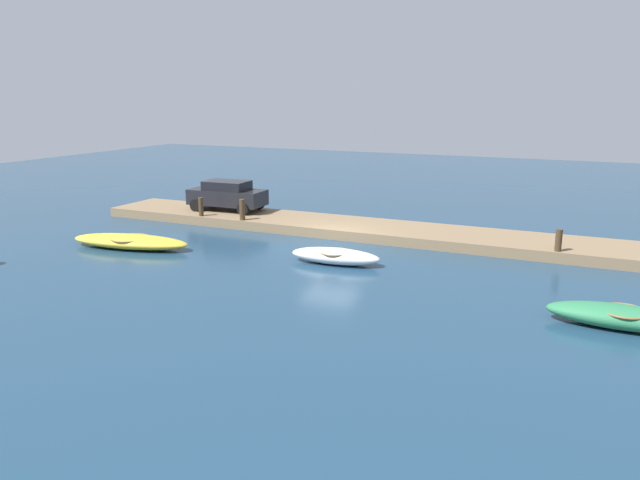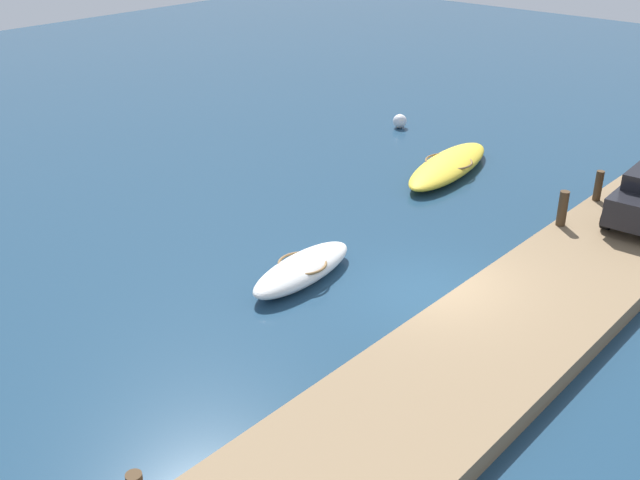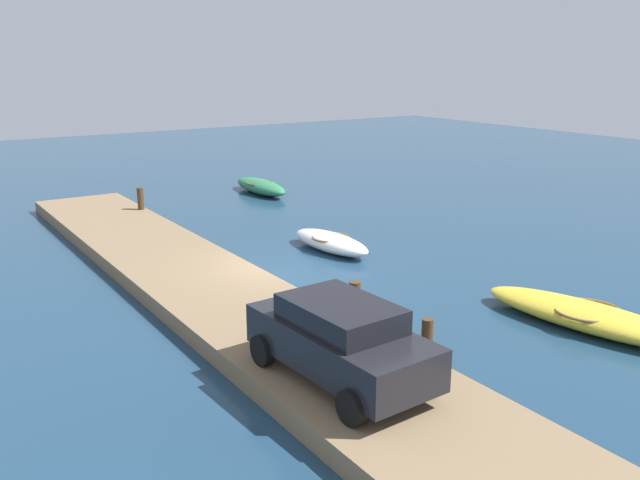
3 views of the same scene
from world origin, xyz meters
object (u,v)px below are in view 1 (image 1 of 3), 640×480
Objects in this scene: rowboat_green at (624,317)px; mooring_post_west at (559,240)px; parked_car at (227,195)px; rowboat_white at (335,256)px; mooring_post_mid_east at (201,207)px; mooring_post_mid_west at (242,210)px; motorboat_yellow at (130,241)px.

mooring_post_west is (2.28, -6.76, 0.56)m from rowboat_green.
parked_car is (19.06, -8.64, 0.95)m from rowboat_green.
mooring_post_west is at bearing -71.52° from rowboat_green.
mooring_post_mid_east reaches higher than rowboat_white.
rowboat_white is at bearing 26.12° from mooring_post_west.
rowboat_green is 18.27m from mooring_post_mid_west.
mooring_post_mid_west is 2.83m from parked_car.
rowboat_green is at bearing 108.63° from mooring_post_west.
parked_car is (16.78, -1.88, 0.39)m from mooring_post_west.
mooring_post_mid_west is at bearing 135.24° from parked_car.
motorboat_yellow is 19.43m from rowboat_green.
mooring_post_west is (-17.10, -5.35, 0.61)m from motorboat_yellow.
rowboat_green is at bearing 166.44° from motorboat_yellow.
rowboat_white is 3.91× the size of mooring_post_mid_east.
motorboat_yellow is 1.36× the size of parked_car.
rowboat_white is 0.90× the size of parked_car.
motorboat_yellow is 17.93m from mooring_post_west.
mooring_post_mid_east is at bearing -98.85° from motorboat_yellow.
motorboat_yellow is 5.91m from mooring_post_mid_west.
rowboat_green is 4.43× the size of mooring_post_mid_east.
mooring_post_west is 0.21× the size of parked_car.
motorboat_yellow is at bearing 90.55° from mooring_post_mid_east.
rowboat_green reaches higher than rowboat_white.
rowboat_white reaches higher than motorboat_yellow.
mooring_post_mid_east is 0.23× the size of parked_car.
motorboat_yellow is at bearing 17.36° from mooring_post_west.
parked_car is at bearing -6.39° from mooring_post_west.
mooring_post_mid_east is at bearing -19.34° from rowboat_green.
rowboat_white is 10.64m from rowboat_green.
parked_car reaches higher than rowboat_white.
motorboat_yellow is 5.93× the size of mooring_post_mid_east.
rowboat_green is at bearing 160.82° from mooring_post_mid_east.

